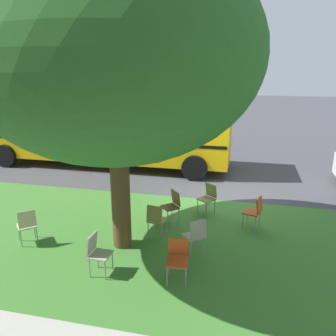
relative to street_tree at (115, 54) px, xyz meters
name	(u,v)px	position (x,y,z in m)	size (l,w,h in m)	color
ground	(220,198)	(-2.03, -3.53, -4.35)	(80.00, 80.00, 0.00)	#424247
grass_verge	(209,247)	(-2.03, -0.33, -4.35)	(48.00, 6.00, 0.01)	#3D752D
street_tree	(115,54)	(0.00, 0.00, 0.00)	(6.11, 6.11, 6.62)	brown
chair_0	(27,224)	(2.22, 0.45, -3.83)	(0.59, 0.59, 0.88)	beige
chair_1	(97,251)	(0.08, 1.23, -3.83)	(0.44, 0.44, 0.88)	#ADA393
chair_2	(255,210)	(-3.08, -1.59, -3.83)	(0.53, 0.52, 0.88)	#C64C1E
chair_3	(196,234)	(-1.77, 0.07, -3.83)	(0.58, 0.59, 0.88)	#ADA393
chair_4	(172,204)	(-0.89, -1.51, -3.83)	(0.59, 0.59, 0.88)	brown
chair_5	(156,218)	(-0.70, -0.53, -3.83)	(0.48, 0.49, 0.88)	olive
chair_6	(208,196)	(-1.78, -2.30, -3.83)	(0.58, 0.58, 0.88)	olive
chair_7	(178,257)	(-1.56, 1.09, -3.83)	(0.46, 0.47, 0.88)	#C64C1E
school_bus	(105,124)	(3.04, -6.40, -2.59)	(10.40, 2.80, 2.88)	yellow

